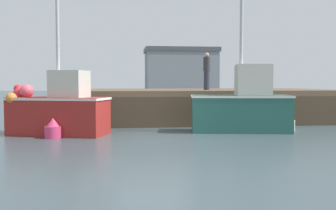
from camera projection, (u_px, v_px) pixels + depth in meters
ground at (152, 140)px, 13.54m from camera, size 120.00×160.00×0.10m
pier at (201, 95)px, 19.90m from camera, size 13.07×6.83×1.56m
fishing_boat_near_left at (59, 109)px, 14.57m from camera, size 3.84×2.58×5.15m
fishing_boat_near_right at (243, 106)px, 15.41m from camera, size 4.01×2.03×5.39m
rowboat at (270, 125)px, 16.26m from camera, size 2.09×1.57×0.42m
dockworker at (207, 71)px, 19.18m from camera, size 0.34×0.34×1.80m
warehouse at (181, 73)px, 46.89m from camera, size 8.50×4.99×5.94m
mooring_buoy_foreground at (53, 129)px, 13.72m from camera, size 0.59×0.59×0.70m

